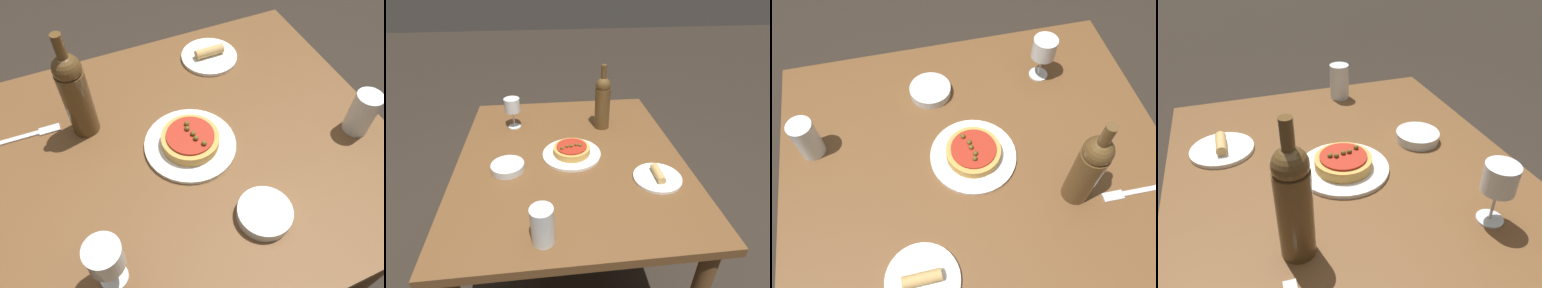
{
  "view_description": "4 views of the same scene",
  "coord_description": "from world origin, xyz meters",
  "views": [
    {
      "loc": [
        -0.23,
        -0.56,
        1.59
      ],
      "look_at": [
        0.0,
        -0.02,
        0.82
      ],
      "focal_mm": 35.0,
      "sensor_mm": 36.0,
      "label": 1
    },
    {
      "loc": [
        1.09,
        -0.09,
        1.5
      ],
      "look_at": [
        -0.01,
        0.04,
        0.82
      ],
      "focal_mm": 28.0,
      "sensor_mm": 36.0,
      "label": 2
    },
    {
      "loc": [
        0.16,
        0.54,
        1.72
      ],
      "look_at": [
        0.03,
        -0.02,
        0.81
      ],
      "focal_mm": 35.0,
      "sensor_mm": 36.0,
      "label": 3
    },
    {
      "loc": [
        -0.78,
        0.25,
        1.39
      ],
      "look_at": [
        0.04,
        -0.02,
        0.84
      ],
      "focal_mm": 35.0,
      "sensor_mm": 36.0,
      "label": 4
    }
  ],
  "objects": [
    {
      "name": "side_bowl",
      "position": [
        0.09,
        -0.26,
        0.79
      ],
      "size": [
        0.13,
        0.13,
        0.03
      ],
      "color": "silver",
      "rests_on": "dining_table"
    },
    {
      "name": "wine_bottle",
      "position": [
        -0.23,
        0.18,
        0.92
      ],
      "size": [
        0.07,
        0.07,
        0.32
      ],
      "color": "brown",
      "rests_on": "dining_table"
    },
    {
      "name": "dinner_plate",
      "position": [
        0.01,
        0.01,
        0.78
      ],
      "size": [
        0.25,
        0.25,
        0.01
      ],
      "color": "white",
      "rests_on": "dining_table"
    },
    {
      "name": "water_cup",
      "position": [
        0.46,
        -0.12,
        0.84
      ],
      "size": [
        0.07,
        0.07,
        0.13
      ],
      "color": "silver",
      "rests_on": "dining_table"
    },
    {
      "name": "dining_table",
      "position": [
        0.0,
        0.0,
        0.67
      ],
      "size": [
        1.13,
        0.95,
        0.78
      ],
      "color": "brown",
      "rests_on": "ground_plane"
    },
    {
      "name": "side_plate",
      "position": [
        0.21,
        0.32,
        0.79
      ],
      "size": [
        0.18,
        0.18,
        0.04
      ],
      "color": "white",
      "rests_on": "dining_table"
    },
    {
      "name": "pizza",
      "position": [
        0.01,
        0.01,
        0.81
      ],
      "size": [
        0.16,
        0.16,
        0.05
      ],
      "color": "gold",
      "rests_on": "dinner_plate"
    },
    {
      "name": "ground_plane",
      "position": [
        0.0,
        0.0,
        0.0
      ],
      "size": [
        14.0,
        14.0,
        0.0
      ],
      "primitive_type": "plane",
      "color": "#2D261E"
    },
    {
      "name": "fork",
      "position": [
        -0.38,
        0.22,
        0.78
      ],
      "size": [
        0.19,
        0.03,
        0.0
      ],
      "rotation": [
        0.0,
        0.0,
        -0.03
      ],
      "color": "silver",
      "rests_on": "dining_table"
    },
    {
      "name": "wine_glass",
      "position": [
        -0.28,
        -0.25,
        0.89
      ],
      "size": [
        0.08,
        0.08,
        0.15
      ],
      "color": "silver",
      "rests_on": "dining_table"
    }
  ]
}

